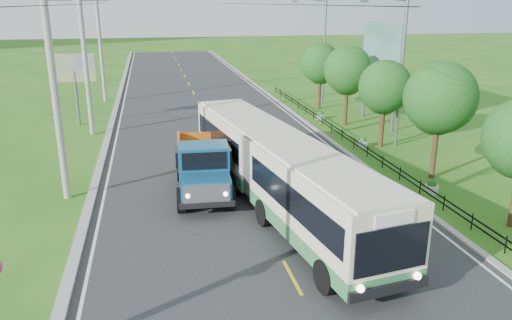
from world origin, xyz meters
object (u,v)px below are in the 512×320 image
object	(u,v)px
streetlight_far	(323,48)
billboard_left	(74,73)
pole_mid	(86,59)
pole_far	(101,45)
tree_fifth	(348,72)
billboard_right	(382,51)
pole_near	(55,89)
dump_truck	(203,163)
planter_far	(321,116)
tree_back	(320,65)
planter_mid	(363,143)
tree_third	(439,101)
bus	(277,166)
planter_near	(432,187)
tree_fourth	(385,89)
streetlight_mid	(399,68)

from	to	relation	value
streetlight_far	billboard_left	bearing A→B (deg)	-168.77
pole_mid	pole_far	world-z (taller)	same
tree_fifth	billboard_right	xyz separation A→B (m)	(2.44, -0.14, 1.49)
pole_near	pole_mid	xyz separation A→B (m)	(0.00, 12.00, 0.00)
pole_far	dump_truck	size ratio (longest dim) A/B	1.56
planter_far	dump_truck	bearing A→B (deg)	-127.76
tree_back	billboard_left	world-z (taller)	tree_back
tree_fifth	billboard_left	size ratio (longest dim) A/B	1.12
pole_far	dump_truck	xyz separation A→B (m)	(6.25, -24.70, -3.60)
pole_far	planter_mid	size ratio (longest dim) A/B	14.93
streetlight_far	tree_fifth	bearing A→B (deg)	-95.71
tree_third	streetlight_far	size ratio (longest dim) A/B	0.66
billboard_right	planter_mid	bearing A→B (deg)	-121.66
billboard_left	bus	xyz separation A→B (m)	(10.46, -18.12, -1.92)
tree_fifth	pole_far	bearing A→B (deg)	144.64
planter_mid	planter_far	xyz separation A→B (m)	(0.00, 8.00, 0.00)
planter_far	tree_back	bearing A→B (deg)	73.12
bus	billboard_right	bearing A→B (deg)	42.67
tree_fifth	bus	size ratio (longest dim) A/B	0.34
billboard_left	dump_truck	world-z (taller)	billboard_left
tree_third	planter_near	world-z (taller)	tree_third
tree_third	pole_mid	bearing A→B (deg)	144.64
billboard_right	bus	world-z (taller)	billboard_right
pole_near	pole_mid	size ratio (longest dim) A/B	1.00
billboard_left	pole_near	bearing A→B (deg)	-85.28
pole_mid	tree_fourth	xyz separation A→B (m)	(18.12, -6.86, -1.51)
tree_back	billboard_right	bearing A→B (deg)	-68.30
dump_truck	tree_third	bearing A→B (deg)	2.69
tree_fourth	streetlight_far	distance (m)	13.94
streetlight_far	dump_truck	world-z (taller)	streetlight_far
dump_truck	bus	bearing A→B (deg)	-35.63
tree_fourth	tree_fifth	bearing A→B (deg)	90.00
planter_near	planter_far	bearing A→B (deg)	90.00
tree_fourth	pole_far	bearing A→B (deg)	133.85
tree_third	billboard_left	bearing A→B (deg)	140.67
tree_third	planter_near	bearing A→B (deg)	-120.41
planter_near	streetlight_mid	bearing A→B (deg)	75.68
tree_fourth	bus	distance (m)	12.25
tree_fourth	billboard_right	distance (m)	6.59
streetlight_mid	tree_back	bearing A→B (deg)	93.70
pole_mid	tree_fifth	size ratio (longest dim) A/B	1.72
pole_mid	planter_near	bearing A→B (deg)	-41.65
planter_mid	dump_truck	xyz separation A→B (m)	(-10.62, -5.70, 1.21)
tree_fourth	streetlight_mid	bearing A→B (deg)	-10.15
pole_mid	tree_third	size ratio (longest dim) A/B	1.67
planter_near	planter_far	distance (m)	16.00
pole_mid	tree_back	size ratio (longest dim) A/B	1.82
tree_fourth	tree_fifth	size ratio (longest dim) A/B	0.93
streetlight_mid	planter_far	size ratio (longest dim) A/B	13.54
tree_back	planter_far	bearing A→B (deg)	-106.88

